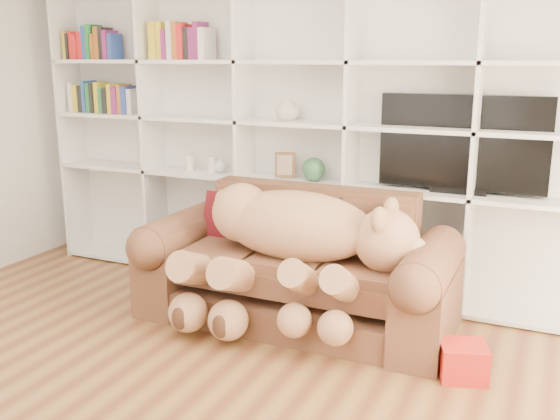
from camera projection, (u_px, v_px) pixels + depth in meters
The scene contains 13 objects.
wall_back at pixel (306, 114), 4.88m from camera, with size 5.00×0.02×2.70m, color white.
bookshelf at pixel (271, 120), 4.86m from camera, with size 4.43×0.35×2.40m.
sofa at pixel (297, 273), 4.30m from camera, with size 2.12×0.92×0.89m.
teddy_bear at pixel (292, 242), 4.06m from camera, with size 1.57×0.86×0.91m.
throw_pillow at pixel (229, 217), 4.60m from camera, with size 0.37×0.12×0.37m, color #5C0F18.
gift_box at pixel (463, 361), 3.55m from camera, with size 0.26×0.24×0.21m, color red.
tv at pixel (463, 145), 4.30m from camera, with size 1.14×0.18×0.68m.
picture_frame at pixel (285, 165), 4.83m from camera, with size 0.16×0.03×0.20m, color brown.
green_vase at pixel (313, 169), 4.74m from camera, with size 0.18×0.18×0.18m, color #2D5836.
figurine_tall at pixel (190, 162), 5.19m from camera, with size 0.07×0.07×0.14m, color silver.
figurine_short at pixel (212, 164), 5.11m from camera, with size 0.08×0.08×0.13m, color silver.
snow_globe at pixel (220, 167), 5.08m from camera, with size 0.10×0.10×0.10m, color white.
shelf_vase at pixel (287, 107), 4.72m from camera, with size 0.19×0.19×0.20m, color beige.
Camera 1 is at (1.84, -2.06, 1.79)m, focal length 40.00 mm.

